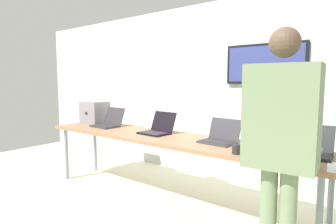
{
  "coord_description": "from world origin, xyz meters",
  "views": [
    {
      "loc": [
        1.97,
        -2.5,
        1.39
      ],
      "look_at": [
        -0.07,
        0.12,
        1.03
      ],
      "focal_mm": 30.64,
      "sensor_mm": 36.0,
      "label": 1
    }
  ],
  "objects_px": {
    "laptop_station_0": "(108,122)",
    "laptop_station_3": "(311,149)",
    "laptop_station_2": "(220,137)",
    "coffee_mug": "(237,149)",
    "equipment_box": "(95,112)",
    "workbench": "(167,140)",
    "person": "(281,135)",
    "laptop_station_1": "(158,129)"
  },
  "relations": [
    {
      "from": "equipment_box",
      "to": "laptop_station_1",
      "type": "relative_size",
      "value": 0.99
    },
    {
      "from": "laptop_station_0",
      "to": "person",
      "type": "bearing_deg",
      "value": -15.42
    },
    {
      "from": "laptop_station_2",
      "to": "person",
      "type": "distance_m",
      "value": 1.08
    },
    {
      "from": "workbench",
      "to": "laptop_station_2",
      "type": "distance_m",
      "value": 0.64
    },
    {
      "from": "laptop_station_3",
      "to": "coffee_mug",
      "type": "distance_m",
      "value": 0.62
    },
    {
      "from": "laptop_station_0",
      "to": "laptop_station_1",
      "type": "height_order",
      "value": "laptop_station_0"
    },
    {
      "from": "person",
      "to": "laptop_station_2",
      "type": "bearing_deg",
      "value": 138.96
    },
    {
      "from": "laptop_station_2",
      "to": "coffee_mug",
      "type": "relative_size",
      "value": 4.51
    },
    {
      "from": "laptop_station_2",
      "to": "laptop_station_3",
      "type": "bearing_deg",
      "value": 1.41
    },
    {
      "from": "equipment_box",
      "to": "workbench",
      "type": "bearing_deg",
      "value": -6.05
    },
    {
      "from": "coffee_mug",
      "to": "laptop_station_1",
      "type": "bearing_deg",
      "value": 164.16
    },
    {
      "from": "workbench",
      "to": "coffee_mug",
      "type": "relative_size",
      "value": 41.77
    },
    {
      "from": "laptop_station_1",
      "to": "laptop_station_3",
      "type": "height_order",
      "value": "laptop_station_1"
    },
    {
      "from": "equipment_box",
      "to": "laptop_station_0",
      "type": "bearing_deg",
      "value": -12.3
    },
    {
      "from": "equipment_box",
      "to": "laptop_station_2",
      "type": "distance_m",
      "value": 2.11
    },
    {
      "from": "workbench",
      "to": "laptop_station_3",
      "type": "height_order",
      "value": "laptop_station_3"
    },
    {
      "from": "laptop_station_1",
      "to": "person",
      "type": "bearing_deg",
      "value": -23.27
    },
    {
      "from": "laptop_station_0",
      "to": "laptop_station_1",
      "type": "relative_size",
      "value": 1.07
    },
    {
      "from": "equipment_box",
      "to": "laptop_station_1",
      "type": "bearing_deg",
      "value": -3.54
    },
    {
      "from": "laptop_station_1",
      "to": "laptop_station_2",
      "type": "xyz_separation_m",
      "value": [
        0.83,
        -0.0,
        -0.0
      ]
    },
    {
      "from": "laptop_station_3",
      "to": "person",
      "type": "bearing_deg",
      "value": -93.31
    },
    {
      "from": "laptop_station_2",
      "to": "laptop_station_3",
      "type": "distance_m",
      "value": 0.84
    },
    {
      "from": "workbench",
      "to": "person",
      "type": "xyz_separation_m",
      "value": [
        1.43,
        -0.62,
        0.32
      ]
    },
    {
      "from": "equipment_box",
      "to": "laptop_station_3",
      "type": "relative_size",
      "value": 1.0
    },
    {
      "from": "coffee_mug",
      "to": "equipment_box",
      "type": "bearing_deg",
      "value": 170.52
    },
    {
      "from": "workbench",
      "to": "laptop_station_1",
      "type": "xyz_separation_m",
      "value": [
        -0.2,
        0.08,
        0.1
      ]
    },
    {
      "from": "workbench",
      "to": "laptop_station_3",
      "type": "xyz_separation_m",
      "value": [
        1.47,
        0.09,
        0.1
      ]
    },
    {
      "from": "workbench",
      "to": "coffee_mug",
      "type": "height_order",
      "value": "coffee_mug"
    },
    {
      "from": "laptop_station_0",
      "to": "laptop_station_3",
      "type": "relative_size",
      "value": 1.07
    },
    {
      "from": "person",
      "to": "coffee_mug",
      "type": "height_order",
      "value": "person"
    },
    {
      "from": "person",
      "to": "laptop_station_1",
      "type": "bearing_deg",
      "value": 156.73
    },
    {
      "from": "workbench",
      "to": "laptop_station_3",
      "type": "bearing_deg",
      "value": 3.66
    },
    {
      "from": "equipment_box",
      "to": "person",
      "type": "bearing_deg",
      "value": -14.99
    },
    {
      "from": "workbench",
      "to": "equipment_box",
      "type": "relative_size",
      "value": 9.37
    },
    {
      "from": "laptop_station_0",
      "to": "laptop_station_3",
      "type": "bearing_deg",
      "value": 0.59
    },
    {
      "from": "equipment_box",
      "to": "laptop_station_2",
      "type": "bearing_deg",
      "value": -2.27
    },
    {
      "from": "laptop_station_3",
      "to": "equipment_box",
      "type": "bearing_deg",
      "value": 178.78
    },
    {
      "from": "workbench",
      "to": "laptop_station_0",
      "type": "height_order",
      "value": "laptop_station_0"
    },
    {
      "from": "laptop_station_0",
      "to": "laptop_station_3",
      "type": "distance_m",
      "value": 2.54
    },
    {
      "from": "laptop_station_0",
      "to": "laptop_station_2",
      "type": "distance_m",
      "value": 1.7
    },
    {
      "from": "laptop_station_2",
      "to": "coffee_mug",
      "type": "bearing_deg",
      "value": -44.63
    },
    {
      "from": "equipment_box",
      "to": "laptop_station_0",
      "type": "height_order",
      "value": "equipment_box"
    }
  ]
}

